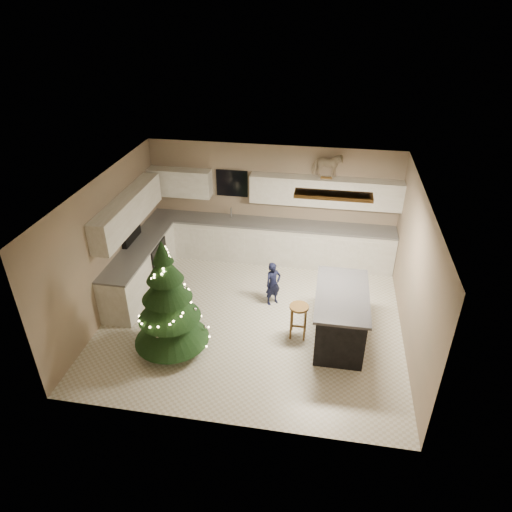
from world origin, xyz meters
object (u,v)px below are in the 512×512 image
bar_stool (299,313)px  rocking_horse (327,165)px  island (340,316)px  christmas_tree (169,307)px  toddler (273,284)px

bar_stool → rocking_horse: size_ratio=1.04×
island → bar_stool: 0.72m
christmas_tree → toddler: 2.24m
island → rocking_horse: bearing=99.7°
bar_stool → christmas_tree: 2.25m
island → bar_stool: (-0.72, -0.06, 0.01)m
christmas_tree → bar_stool: bearing=17.8°
island → christmas_tree: bearing=-165.3°
island → bar_stool: island is taller
bar_stool → rocking_horse: 3.25m
christmas_tree → toddler: size_ratio=2.33×
bar_stool → toddler: bearing=122.6°
island → rocking_horse: rocking_horse is taller
island → bar_stool: bearing=-174.9°
toddler → rocking_horse: rocking_horse is taller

